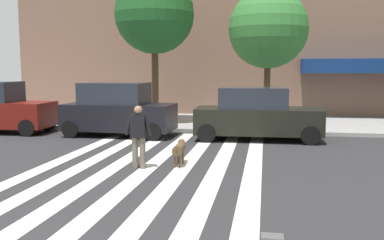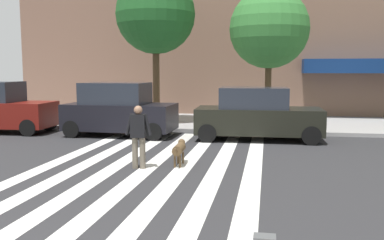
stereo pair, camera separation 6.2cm
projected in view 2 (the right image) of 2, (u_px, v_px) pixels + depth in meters
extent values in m
plane|color=#2B2B2D|center=(118.00, 171.00, 10.61)|extent=(160.00, 160.00, 0.00)
cube|color=#9B9998|center=(189.00, 122.00, 20.12)|extent=(80.00, 6.00, 0.15)
cube|color=silver|center=(45.00, 167.00, 10.97)|extent=(0.45, 12.88, 0.01)
cube|color=silver|center=(77.00, 169.00, 10.81)|extent=(0.45, 12.88, 0.01)
cube|color=silver|center=(110.00, 170.00, 10.65)|extent=(0.45, 12.88, 0.01)
cube|color=silver|center=(144.00, 172.00, 10.49)|extent=(0.45, 12.88, 0.01)
cube|color=silver|center=(179.00, 173.00, 10.34)|extent=(0.45, 12.88, 0.01)
cube|color=silver|center=(215.00, 175.00, 10.18)|extent=(0.45, 12.88, 0.01)
cube|color=silver|center=(252.00, 176.00, 10.02)|extent=(0.45, 12.88, 0.01)
cube|color=navy|center=(372.00, 66.00, 20.60)|extent=(6.65, 1.60, 0.70)
cylinder|color=black|center=(49.00, 123.00, 17.76)|extent=(0.67, 0.24, 0.66)
cylinder|color=black|center=(28.00, 128.00, 16.14)|extent=(0.67, 0.24, 0.66)
cube|color=black|center=(120.00, 117.00, 16.22)|extent=(4.27, 2.03, 1.00)
cube|color=#232833|center=(116.00, 93.00, 16.14)|extent=(2.50, 1.74, 0.82)
cylinder|color=black|center=(167.00, 126.00, 16.76)|extent=(0.67, 0.24, 0.66)
cylinder|color=black|center=(154.00, 132.00, 15.09)|extent=(0.67, 0.24, 0.66)
cylinder|color=black|center=(92.00, 123.00, 17.45)|extent=(0.67, 0.24, 0.66)
cylinder|color=black|center=(72.00, 129.00, 15.77)|extent=(0.67, 0.24, 0.66)
cube|color=black|center=(258.00, 121.00, 15.28)|extent=(4.58, 2.05, 0.92)
cube|color=#232833|center=(254.00, 98.00, 15.21)|extent=(2.48, 1.76, 0.75)
cylinder|color=black|center=(305.00, 129.00, 15.93)|extent=(0.67, 0.24, 0.66)
cylinder|color=black|center=(311.00, 136.00, 14.20)|extent=(0.67, 0.24, 0.66)
cylinder|color=black|center=(212.00, 127.00, 16.46)|extent=(0.67, 0.24, 0.66)
cylinder|color=black|center=(207.00, 133.00, 14.73)|extent=(0.67, 0.24, 0.66)
cylinder|color=#4C3823|center=(156.00, 80.00, 19.08)|extent=(0.31, 0.31, 3.92)
sphere|color=#1E5623|center=(156.00, 14.00, 18.73)|extent=(3.58, 3.58, 3.58)
cylinder|color=#4C3823|center=(268.00, 89.00, 17.89)|extent=(0.27, 0.27, 3.22)
sphere|color=#337533|center=(269.00, 28.00, 17.59)|extent=(3.37, 3.37, 3.37)
cylinder|color=#6B6051|center=(135.00, 153.00, 10.82)|extent=(0.16, 0.16, 0.82)
cylinder|color=#6B6051|center=(143.00, 153.00, 10.79)|extent=(0.16, 0.16, 0.82)
cube|color=black|center=(138.00, 126.00, 10.72)|extent=(0.39, 0.25, 0.60)
cylinder|color=black|center=(129.00, 124.00, 10.75)|extent=(0.23, 0.10, 0.57)
cylinder|color=black|center=(147.00, 125.00, 10.68)|extent=(0.23, 0.10, 0.57)
sphere|color=#936B51|center=(138.00, 110.00, 10.67)|extent=(0.23, 0.23, 0.22)
cylinder|color=brown|center=(179.00, 149.00, 11.14)|extent=(0.29, 0.71, 0.26)
sphere|color=brown|center=(182.00, 143.00, 11.55)|extent=(0.21, 0.21, 0.20)
cylinder|color=brown|center=(176.00, 150.00, 10.69)|extent=(0.05, 0.24, 0.16)
cylinder|color=brown|center=(178.00, 158.00, 11.43)|extent=(0.06, 0.06, 0.32)
cylinder|color=brown|center=(183.00, 158.00, 11.41)|extent=(0.06, 0.06, 0.32)
cylinder|color=brown|center=(175.00, 161.00, 10.95)|extent=(0.06, 0.06, 0.32)
cylinder|color=brown|center=(180.00, 162.00, 10.93)|extent=(0.06, 0.06, 0.32)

